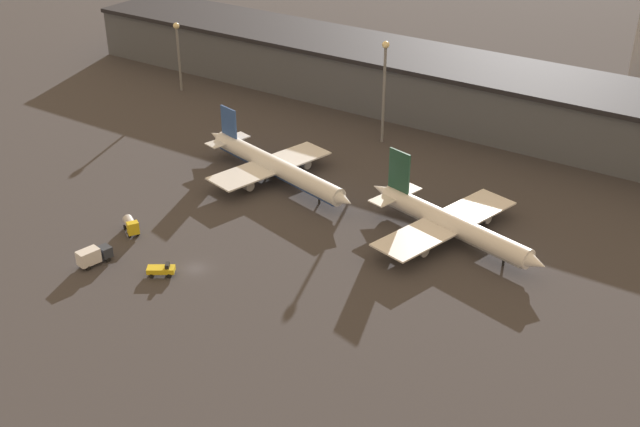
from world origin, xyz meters
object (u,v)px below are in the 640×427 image
airplane_1 (451,224)px  service_vehicle_0 (161,270)px  airplane_0 (275,167)px  service_vehicle_1 (93,256)px  service_vehicle_2 (131,225)px

airplane_1 → service_vehicle_0: airplane_1 is taller
airplane_0 → airplane_1: airplane_1 is taller
service_vehicle_0 → service_vehicle_1: size_ratio=0.78×
airplane_0 → service_vehicle_0: (6.31, -43.25, -2.36)m
service_vehicle_0 → service_vehicle_2: (-16.13, 8.19, 0.55)m
service_vehicle_2 → airplane_0: bearing=104.9°
service_vehicle_2 → service_vehicle_1: bearing=-46.2°
airplane_0 → airplane_1: bearing=11.5°
airplane_1 → service_vehicle_1: size_ratio=6.21×
airplane_0 → service_vehicle_0: size_ratio=9.08×
airplane_1 → service_vehicle_0: (-38.27, -41.37, -2.36)m
service_vehicle_0 → service_vehicle_1: 13.89m
airplane_1 → service_vehicle_1: (-51.45, -45.71, -1.61)m
airplane_0 → airplane_1: 44.62m
service_vehicle_2 → service_vehicle_0: bearing=3.7°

